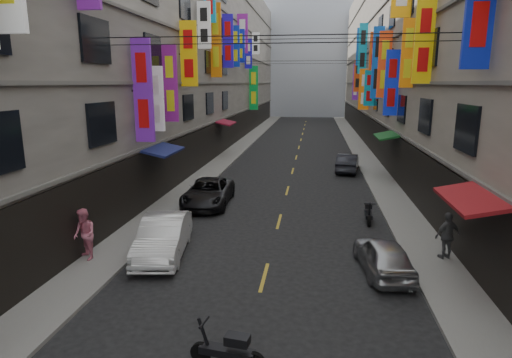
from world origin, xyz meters
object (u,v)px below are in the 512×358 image
(car_right_mid, at_px, (383,256))
(scooter_crossing, at_px, (228,350))
(car_left_far, at_px, (208,192))
(pedestrian_rfar, at_px, (447,236))
(car_left_mid, at_px, (163,237))
(scooter_far_right, at_px, (368,213))
(car_right_far, at_px, (347,163))
(pedestrian_lfar, at_px, (84,234))

(car_right_mid, bearing_deg, scooter_crossing, 45.83)
(car_left_far, relative_size, pedestrian_rfar, 2.82)
(car_right_mid, xyz_separation_m, pedestrian_rfar, (2.44, 1.32, 0.37))
(car_left_mid, xyz_separation_m, car_right_mid, (8.00, -0.45, -0.12))
(car_left_mid, bearing_deg, scooter_far_right, 23.62)
(car_left_mid, relative_size, pedestrian_rfar, 2.59)
(car_right_far, height_order, pedestrian_rfar, pedestrian_rfar)
(car_right_far, bearing_deg, scooter_crossing, 87.43)
(scooter_far_right, relative_size, pedestrian_lfar, 0.96)
(car_right_mid, xyz_separation_m, pedestrian_lfar, (-10.59, -0.56, 0.44))
(pedestrian_lfar, bearing_deg, scooter_far_right, 68.41)
(scooter_crossing, bearing_deg, car_left_far, 24.67)
(car_left_mid, bearing_deg, car_right_mid, -11.87)
(scooter_crossing, bearing_deg, pedestrian_rfar, -34.99)
(scooter_far_right, bearing_deg, car_right_far, -86.33)
(scooter_crossing, distance_m, pedestrian_rfar, 9.71)
(pedestrian_lfar, bearing_deg, pedestrian_rfar, 46.78)
(car_left_far, distance_m, car_right_mid, 10.90)
(scooter_crossing, height_order, scooter_far_right, same)
(scooter_crossing, xyz_separation_m, scooter_far_right, (4.42, 11.29, 0.00))
(pedestrian_lfar, distance_m, pedestrian_rfar, 13.17)
(car_right_far, bearing_deg, scooter_far_right, 98.69)
(scooter_far_right, xyz_separation_m, car_left_mid, (-8.16, -5.15, 0.30))
(car_right_mid, bearing_deg, pedestrian_lfar, -4.33)
(scooter_crossing, height_order, pedestrian_lfar, pedestrian_lfar)
(scooter_crossing, relative_size, pedestrian_rfar, 1.03)
(car_right_mid, bearing_deg, car_right_far, -97.34)
(car_right_far, xyz_separation_m, pedestrian_rfar, (2.44, -16.00, 0.31))
(scooter_far_right, bearing_deg, car_left_mid, 35.18)
(car_right_mid, distance_m, pedestrian_rfar, 2.79)
(car_left_far, xyz_separation_m, pedestrian_rfar, (10.44, -6.09, 0.31))
(car_left_mid, xyz_separation_m, pedestrian_rfar, (10.44, 0.87, 0.25))
(pedestrian_lfar, bearing_deg, car_left_mid, 59.80)
(scooter_far_right, distance_m, car_left_far, 8.36)
(scooter_far_right, bearing_deg, car_right_mid, 91.29)
(scooter_far_right, bearing_deg, scooter_crossing, 71.53)
(pedestrian_rfar, bearing_deg, scooter_far_right, -86.69)
(car_left_mid, height_order, car_right_far, car_left_mid)
(car_left_mid, distance_m, car_right_far, 18.67)
(car_left_mid, bearing_deg, pedestrian_rfar, -3.92)
(car_right_far, bearing_deg, pedestrian_rfar, 106.58)
(car_left_far, relative_size, pedestrian_lfar, 2.60)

